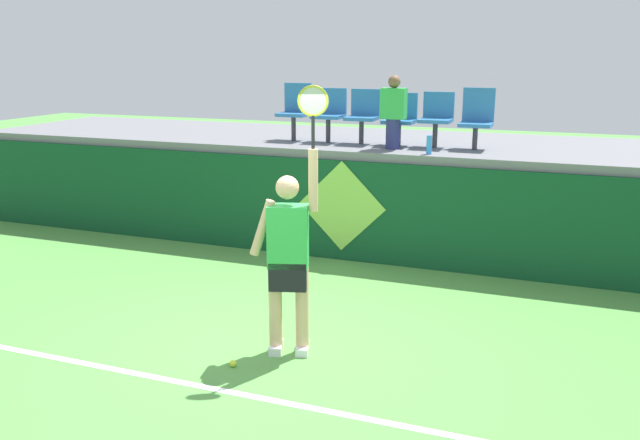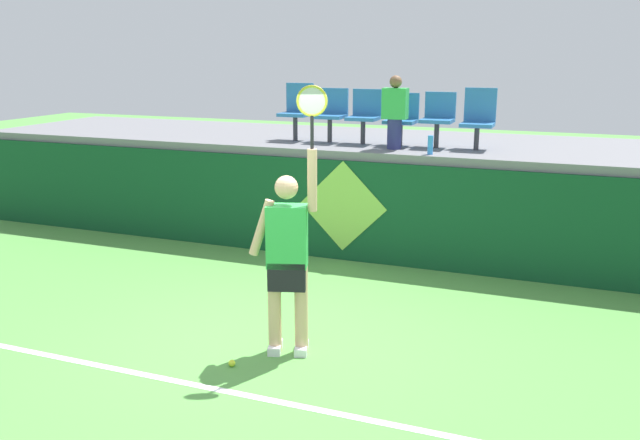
% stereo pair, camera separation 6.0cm
% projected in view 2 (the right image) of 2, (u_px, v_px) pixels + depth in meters
% --- Properties ---
extents(ground_plane, '(40.00, 40.00, 0.00)m').
position_uv_depth(ground_plane, '(272.00, 346.00, 6.71)').
color(ground_plane, '#519342').
extents(court_back_wall, '(13.60, 0.20, 1.41)m').
position_uv_depth(court_back_wall, '(364.00, 211.00, 9.28)').
color(court_back_wall, '#0F4223').
rests_on(court_back_wall, ground_plane).
extents(spectator_platform, '(13.60, 2.90, 0.12)m').
position_uv_depth(spectator_platform, '(392.00, 144.00, 10.36)').
color(spectator_platform, slate).
rests_on(spectator_platform, court_back_wall).
extents(court_baseline_stripe, '(12.24, 0.08, 0.01)m').
position_uv_depth(court_baseline_stripe, '(224.00, 391.00, 5.82)').
color(court_baseline_stripe, white).
rests_on(court_baseline_stripe, ground_plane).
extents(tennis_player, '(0.73, 0.36, 2.58)m').
position_uv_depth(tennis_player, '(288.00, 255.00, 6.34)').
color(tennis_player, white).
rests_on(tennis_player, ground_plane).
extents(tennis_ball, '(0.07, 0.07, 0.07)m').
position_uv_depth(tennis_ball, '(232.00, 363.00, 6.26)').
color(tennis_ball, '#D1E533').
rests_on(tennis_ball, ground_plane).
extents(water_bottle, '(0.07, 0.07, 0.25)m').
position_uv_depth(water_bottle, '(430.00, 145.00, 8.86)').
color(water_bottle, '#338CE5').
rests_on(water_bottle, spectator_platform).
extents(stadium_chair_0, '(0.44, 0.42, 0.86)m').
position_uv_depth(stadium_chair_0, '(297.00, 109.00, 10.20)').
color(stadium_chair_0, '#38383D').
rests_on(stadium_chair_0, spectator_platform).
extents(stadium_chair_1, '(0.44, 0.42, 0.79)m').
position_uv_depth(stadium_chair_1, '(332.00, 112.00, 10.01)').
color(stadium_chair_1, '#38383D').
rests_on(stadium_chair_1, spectator_platform).
extents(stadium_chair_2, '(0.44, 0.42, 0.79)m').
position_uv_depth(stadium_chair_2, '(365.00, 113.00, 9.83)').
color(stadium_chair_2, '#38383D').
rests_on(stadium_chair_2, spectator_platform).
extents(stadium_chair_3, '(0.44, 0.42, 0.75)m').
position_uv_depth(stadium_chair_3, '(402.00, 117.00, 9.64)').
color(stadium_chair_3, '#38383D').
rests_on(stadium_chair_3, spectator_platform).
extents(stadium_chair_4, '(0.44, 0.42, 0.77)m').
position_uv_depth(stadium_chair_4, '(438.00, 116.00, 9.45)').
color(stadium_chair_4, '#38383D').
rests_on(stadium_chair_4, spectator_platform).
extents(stadium_chair_5, '(0.44, 0.42, 0.84)m').
position_uv_depth(stadium_chair_5, '(479.00, 117.00, 9.26)').
color(stadium_chair_5, '#38383D').
rests_on(stadium_chair_5, spectator_platform).
extents(spectator_0, '(0.34, 0.20, 1.01)m').
position_uv_depth(spectator_0, '(395.00, 112.00, 9.26)').
color(spectator_0, navy).
rests_on(spectator_0, spectator_platform).
extents(wall_signage_mount, '(1.27, 0.01, 1.41)m').
position_uv_depth(wall_signage_mount, '(342.00, 260.00, 9.46)').
color(wall_signage_mount, '#0F4223').
rests_on(wall_signage_mount, ground_plane).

